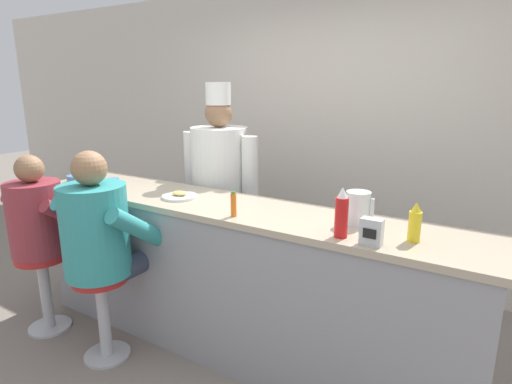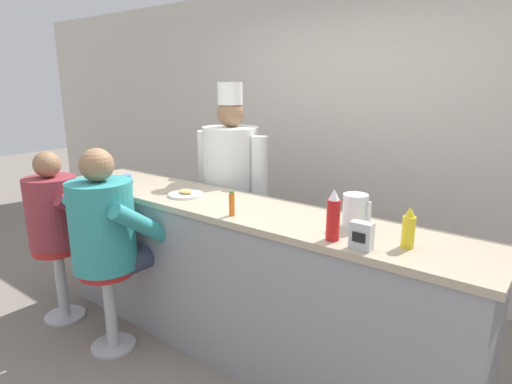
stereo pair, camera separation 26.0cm
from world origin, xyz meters
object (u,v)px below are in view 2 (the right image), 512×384
Objects in this scene: ketchup_bottle_red at (333,216)px; diner_seated_maroon at (58,218)px; coffee_mug_blue at (127,181)px; breakfast_plate at (186,194)px; napkin_dispenser_chrome at (361,236)px; cook_in_whites_near at (231,185)px; hot_sauce_bottle_orange at (232,204)px; diner_seated_teal at (108,231)px; cereal_bowl at (95,175)px; water_pitcher_clear at (355,211)px; mustard_bottle_yellow at (409,229)px.

diner_seated_maroon is at bearing -171.42° from ketchup_bottle_red.
diner_seated_maroon is (-0.34, -0.39, -0.27)m from coffee_mug_blue.
breakfast_plate is 1.39m from napkin_dispenser_chrome.
napkin_dispenser_chrome is 1.68m from cook_in_whites_near.
hot_sauce_bottle_orange reaches higher than napkin_dispenser_chrome.
cook_in_whites_near is (0.82, 1.07, 0.18)m from diner_seated_maroon.
coffee_mug_blue is 0.55m from diner_seated_teal.
cereal_bowl is at bearing 177.90° from ketchup_bottle_red.
napkin_dispenser_chrome is at bearing -59.28° from water_pitcher_clear.
napkin_dispenser_chrome is 2.34m from diner_seated_maroon.
cook_in_whites_near is at bearing 35.94° from cereal_bowl.
mustard_bottle_yellow is at bearing 7.77° from hot_sauce_bottle_orange.
cook_in_whites_near is (-0.10, 0.60, -0.06)m from breakfast_plate.
cereal_bowl is 0.12× the size of diner_seated_maroon.
mustard_bottle_yellow is 0.84× the size of breakfast_plate.
coffee_mug_blue is 0.59m from diner_seated_maroon.
water_pitcher_clear is (0.00, 0.25, -0.03)m from ketchup_bottle_red.
diner_seated_maroon is 1.35m from cook_in_whites_near.
cook_in_whites_near is at bearing 52.57° from diner_seated_maroon.
mustard_bottle_yellow is at bearing -19.36° from water_pitcher_clear.
diner_seated_teal is (-1.65, -0.29, -0.25)m from napkin_dispenser_chrome.
water_pitcher_clear is at bearing 89.39° from ketchup_bottle_red.
water_pitcher_clear is at bearing 4.24° from cereal_bowl.
napkin_dispenser_chrome reaches higher than breakfast_plate.
diner_seated_teal is at bearing -169.99° from napkin_dispenser_chrome.
mustard_bottle_yellow is 0.11× the size of cook_in_whites_near.
ketchup_bottle_red is 2.24m from cereal_bowl.
coffee_mug_blue reaches higher than breakfast_plate.
diner_seated_maroon is at bearing -131.11° from coffee_mug_blue.
cereal_bowl is 1.21× the size of napkin_dispenser_chrome.
cook_in_whites_near is (-1.49, 0.77, -0.11)m from napkin_dispenser_chrome.
cereal_bowl is 2.40m from napkin_dispenser_chrome.
cereal_bowl is 1.31× the size of coffee_mug_blue.
cereal_bowl is at bearing 176.89° from hot_sauce_bottle_orange.
cook_in_whites_near is (0.91, 0.66, -0.07)m from cereal_bowl.
ketchup_bottle_red is 0.19× the size of diner_seated_teal.
coffee_mug_blue reaches higher than cereal_bowl.
hot_sauce_bottle_orange is 0.11× the size of diner_seated_maroon.
water_pitcher_clear reaches higher than cereal_bowl.
breakfast_plate is at bearing -80.33° from cook_in_whites_near.
napkin_dispenser_chrome is at bearing -9.10° from ketchup_bottle_red.
cook_in_whites_near is (0.47, 0.67, -0.09)m from coffee_mug_blue.
hot_sauce_bottle_orange is 1.54m from diner_seated_maroon.
mustard_bottle_yellow is 0.15× the size of diner_seated_maroon.
hot_sauce_bottle_orange is at bearing -159.35° from water_pitcher_clear.
cereal_bowl is (-1.57, 0.09, -0.05)m from hot_sauce_bottle_orange.
diner_seated_maroon reaches higher than water_pitcher_clear.
mustard_bottle_yellow reaches higher than hot_sauce_bottle_orange.
mustard_bottle_yellow is at bearing 1.63° from coffee_mug_blue.
water_pitcher_clear is 0.10× the size of cook_in_whites_near.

